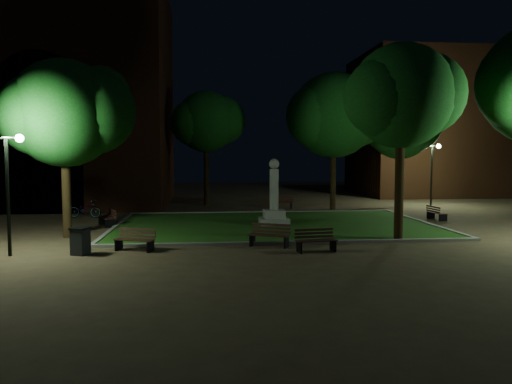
# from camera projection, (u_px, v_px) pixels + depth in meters

# --- Properties ---
(ground) EXTENTS (80.00, 80.00, 0.00)m
(ground) POSITION_uv_depth(u_px,v_px,m) (280.00, 232.00, 22.50)
(ground) COLOR #4B3A27
(lawn) EXTENTS (15.00, 10.00, 0.08)m
(lawn) POSITION_uv_depth(u_px,v_px,m) (274.00, 225.00, 24.48)
(lawn) COLOR #225014
(lawn) RESTS_ON ground
(lawn_kerb) EXTENTS (15.40, 10.40, 0.12)m
(lawn_kerb) POSITION_uv_depth(u_px,v_px,m) (274.00, 224.00, 24.48)
(lawn_kerb) COLOR slate
(lawn_kerb) RESTS_ON ground
(monument) EXTENTS (1.40, 1.40, 3.20)m
(monument) POSITION_uv_depth(u_px,v_px,m) (274.00, 206.00, 24.41)
(monument) COLOR gray
(monument) RESTS_ON lawn
(building_main) EXTENTS (20.00, 12.00, 15.00)m
(building_main) POSITION_uv_depth(u_px,v_px,m) (21.00, 97.00, 34.07)
(building_main) COLOR #472211
(building_main) RESTS_ON ground
(building_far) EXTENTS (16.00, 10.00, 12.00)m
(building_far) POSITION_uv_depth(u_px,v_px,m) (450.00, 126.00, 43.65)
(building_far) COLOR #472211
(building_far) RESTS_ON ground
(tree_west) EXTENTS (5.48, 4.48, 7.43)m
(tree_west) POSITION_uv_depth(u_px,v_px,m) (67.00, 113.00, 20.64)
(tree_west) COLOR black
(tree_west) RESTS_ON ground
(tree_north_er) EXTENTS (6.58, 5.37, 8.63)m
(tree_north_er) POSITION_uv_depth(u_px,v_px,m) (336.00, 115.00, 31.27)
(tree_north_er) COLOR black
(tree_north_er) RESTS_ON ground
(tree_ne) EXTENTS (5.31, 4.33, 7.51)m
(tree_ne) POSITION_uv_depth(u_px,v_px,m) (402.00, 126.00, 32.35)
(tree_ne) COLOR black
(tree_ne) RESTS_ON ground
(tree_se) EXTENTS (5.10, 4.17, 7.90)m
(tree_se) POSITION_uv_depth(u_px,v_px,m) (404.00, 96.00, 19.78)
(tree_se) COLOR black
(tree_se) RESTS_ON ground
(tree_nw) EXTENTS (6.00, 4.90, 9.30)m
(tree_nw) POSITION_uv_depth(u_px,v_px,m) (107.00, 100.00, 30.64)
(tree_nw) COLOR black
(tree_nw) RESTS_ON ground
(tree_far_north) EXTENTS (5.10, 4.16, 7.78)m
(tree_far_north) POSITION_uv_depth(u_px,v_px,m) (207.00, 122.00, 33.76)
(tree_far_north) COLOR black
(tree_far_north) RESTS_ON ground
(lamppost_sw) EXTENTS (1.18, 0.28, 4.18)m
(lamppost_sw) POSITION_uv_depth(u_px,v_px,m) (7.00, 170.00, 16.95)
(lamppost_sw) COLOR black
(lamppost_sw) RESTS_ON ground
(lamppost_nw) EXTENTS (1.18, 0.28, 4.45)m
(lamppost_nw) POSITION_uv_depth(u_px,v_px,m) (47.00, 161.00, 30.28)
(lamppost_nw) COLOR black
(lamppost_nw) RESTS_ON ground
(lamppost_ne) EXTENTS (1.18, 0.28, 4.17)m
(lamppost_ne) POSITION_uv_depth(u_px,v_px,m) (432.00, 162.00, 33.61)
(lamppost_ne) COLOR black
(lamppost_ne) RESTS_ON ground
(bench_near_left) EXTENTS (1.64, 1.14, 0.85)m
(bench_near_left) POSITION_uv_depth(u_px,v_px,m) (270.00, 236.00, 18.94)
(bench_near_left) COLOR black
(bench_near_left) RESTS_ON ground
(bench_near_right) EXTENTS (1.54, 0.73, 0.81)m
(bench_near_right) POSITION_uv_depth(u_px,v_px,m) (316.00, 241.00, 17.92)
(bench_near_right) COLOR black
(bench_near_right) RESTS_ON ground
(bench_west_near) EXTENTS (1.54, 0.99, 0.80)m
(bench_west_near) POSITION_uv_depth(u_px,v_px,m) (135.00, 240.00, 18.11)
(bench_west_near) COLOR black
(bench_west_near) RESTS_ON ground
(bench_left_side) EXTENTS (1.08, 1.56, 0.81)m
(bench_left_side) POSITION_uv_depth(u_px,v_px,m) (108.00, 218.00, 24.37)
(bench_left_side) COLOR black
(bench_left_side) RESTS_ON ground
(bench_right_side) EXTENTS (0.60, 1.40, 0.75)m
(bench_right_side) POSITION_uv_depth(u_px,v_px,m) (436.00, 213.00, 26.56)
(bench_right_side) COLOR black
(bench_right_side) RESTS_ON ground
(bench_far_side) EXTENTS (1.49, 0.58, 0.80)m
(bench_far_side) POSITION_uv_depth(u_px,v_px,m) (281.00, 203.00, 32.00)
(bench_far_side) COLOR black
(bench_far_side) RESTS_ON ground
(trash_bin) EXTENTS (0.73, 0.73, 0.96)m
(trash_bin) POSITION_uv_depth(u_px,v_px,m) (80.00, 241.00, 17.35)
(trash_bin) COLOR black
(trash_bin) RESTS_ON ground
(bicycle) EXTENTS (1.93, 0.99, 0.97)m
(bicycle) POSITION_uv_depth(u_px,v_px,m) (85.00, 209.00, 27.42)
(bicycle) COLOR black
(bicycle) RESTS_ON ground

